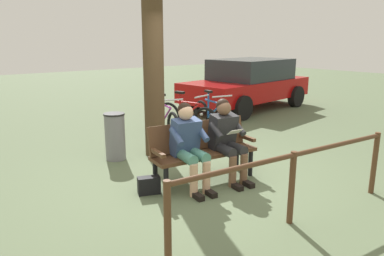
# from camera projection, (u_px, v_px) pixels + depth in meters

# --- Properties ---
(ground_plane) EXTENTS (40.00, 40.00, 0.00)m
(ground_plane) POSITION_uv_depth(u_px,v_px,m) (206.00, 181.00, 5.39)
(ground_plane) COLOR #566647
(bench) EXTENTS (1.65, 0.70, 0.87)m
(bench) POSITION_uv_depth(u_px,v_px,m) (202.00, 147.00, 5.36)
(bench) COLOR #51331E
(bench) RESTS_ON ground
(person_reading) EXTENTS (0.53, 0.80, 1.20)m
(person_reading) POSITION_uv_depth(u_px,v_px,m) (227.00, 136.00, 5.35)
(person_reading) COLOR #262628
(person_reading) RESTS_ON ground
(person_companion) EXTENTS (0.53, 0.80, 1.20)m
(person_companion) POSITION_uv_depth(u_px,v_px,m) (189.00, 142.00, 5.03)
(person_companion) COLOR #334772
(person_companion) RESTS_ON ground
(handbag) EXTENTS (0.33, 0.24, 0.24)m
(handbag) POSITION_uv_depth(u_px,v_px,m) (149.00, 185.00, 4.94)
(handbag) COLOR black
(handbag) RESTS_ON ground
(tree_trunk) EXTENTS (0.36, 0.36, 3.34)m
(tree_trunk) POSITION_uv_depth(u_px,v_px,m) (153.00, 62.00, 6.28)
(tree_trunk) COLOR #4C3823
(tree_trunk) RESTS_ON ground
(litter_bin) EXTENTS (0.36, 0.36, 0.82)m
(litter_bin) POSITION_uv_depth(u_px,v_px,m) (115.00, 136.00, 6.31)
(litter_bin) COLOR slate
(litter_bin) RESTS_ON ground
(bicycle_purple) EXTENTS (0.53, 1.66, 0.94)m
(bicycle_purple) POSITION_uv_depth(u_px,v_px,m) (212.00, 117.00, 8.12)
(bicycle_purple) COLOR black
(bicycle_purple) RESTS_ON ground
(bicycle_green) EXTENTS (0.58, 1.64, 0.94)m
(bicycle_green) POSITION_uv_depth(u_px,v_px,m) (186.00, 118.00, 8.01)
(bicycle_green) COLOR black
(bicycle_green) RESTS_ON ground
(bicycle_blue) EXTENTS (0.62, 1.63, 0.94)m
(bicycle_blue) POSITION_uv_depth(u_px,v_px,m) (165.00, 122.00, 7.67)
(bicycle_blue) COLOR black
(bicycle_blue) RESTS_ON ground
(railing_fence) EXTENTS (3.20, 0.43, 0.85)m
(railing_fence) POSITION_uv_depth(u_px,v_px,m) (293.00, 174.00, 4.04)
(railing_fence) COLOR #51331E
(railing_fence) RESTS_ON ground
(parked_car) EXTENTS (4.37, 2.38, 1.47)m
(parked_car) POSITION_uv_depth(u_px,v_px,m) (248.00, 83.00, 10.94)
(parked_car) COLOR #A50C0C
(parked_car) RESTS_ON ground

